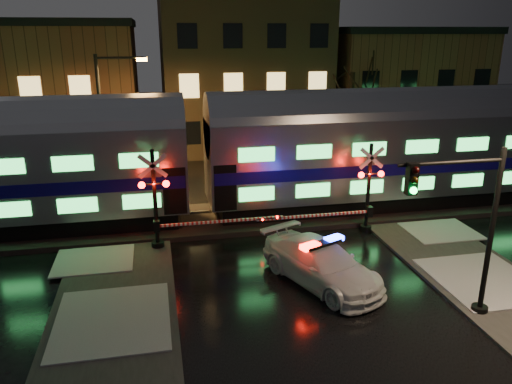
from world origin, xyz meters
TOP-DOWN VIEW (x-y plane):
  - ground at (0.00, 0.00)m, footprint 120.00×120.00m
  - ballast at (0.00, 5.00)m, footprint 90.00×4.20m
  - building_left at (-13.00, 22.00)m, footprint 14.00×10.00m
  - building_mid at (2.00, 22.50)m, footprint 12.00×11.00m
  - building_right at (15.00, 22.00)m, footprint 12.00×10.00m
  - train at (-3.07, 5.00)m, footprint 51.00×3.12m
  - police_car at (0.72, -1.78)m, footprint 3.99×5.58m
  - crossing_signal_right at (3.91, 2.31)m, footprint 5.78×0.66m
  - crossing_signal_left at (-4.66, 2.31)m, footprint 6.02×0.67m
  - traffic_light at (4.20, -4.86)m, footprint 3.56×0.67m
  - streetlight at (-7.20, 9.00)m, footprint 2.56×0.27m

SIDE VIEW (x-z plane):
  - ground at x=0.00m, z-range 0.00..0.00m
  - ballast at x=0.00m, z-range 0.00..0.24m
  - police_car at x=0.72m, z-range -0.08..1.59m
  - crossing_signal_right at x=3.91m, z-range -0.35..3.74m
  - crossing_signal_left at x=-4.66m, z-range -0.37..3.90m
  - traffic_light at x=4.20m, z-range 0.17..5.68m
  - train at x=-3.07m, z-range 0.42..6.35m
  - building_right at x=15.00m, z-range 0.00..8.50m
  - streetlight at x=-7.20m, z-range 0.58..8.23m
  - building_left at x=-13.00m, z-range 0.00..9.00m
  - building_mid at x=2.00m, z-range 0.00..11.50m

